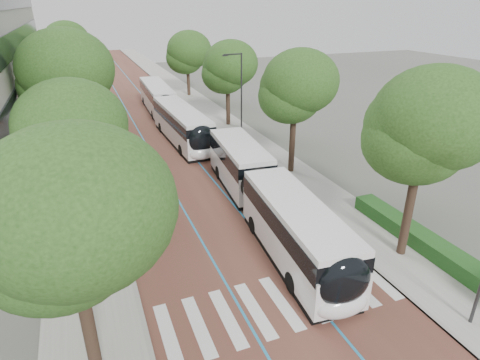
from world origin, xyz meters
name	(u,v)px	position (x,y,z in m)	size (l,w,h in m)	color
ground	(288,319)	(0.00, 0.00, 0.00)	(160.00, 160.00, 0.00)	#51544C
road	(138,107)	(0.00, 40.00, 0.01)	(11.00, 140.00, 0.02)	brown
sidewalk_left	(75,112)	(-7.50, 40.00, 0.06)	(4.00, 140.00, 0.12)	gray
sidewalk_right	(196,101)	(7.50, 40.00, 0.06)	(4.00, 140.00, 0.12)	gray
kerb_left	(92,110)	(-5.60, 40.00, 0.06)	(0.20, 140.00, 0.14)	gray
kerb_right	(182,103)	(5.60, 40.00, 0.06)	(0.20, 140.00, 0.14)	gray
zebra_crossing	(281,302)	(0.20, 1.00, 0.03)	(10.55, 3.60, 0.01)	silver
lane_line_left	(125,108)	(-1.60, 40.00, 0.02)	(0.12, 126.00, 0.01)	teal
lane_line_right	(151,106)	(1.60, 40.00, 0.02)	(0.12, 126.00, 0.01)	teal
hedge	(454,261)	(9.10, 0.00, 0.52)	(1.20, 14.00, 0.80)	#184317
streetlight_far	(240,91)	(6.62, 22.00, 4.82)	(1.82, 0.20, 8.00)	#2F2F31
lamp_post_left	(105,179)	(-6.10, 8.00, 4.12)	(0.14, 0.14, 8.00)	#2F2F31
trees_left	(65,71)	(-7.50, 27.47, 6.62)	(6.37, 61.07, 10.10)	black
trees_right	(246,74)	(7.70, 23.20, 6.09)	(5.97, 47.79, 9.09)	black
lead_bus	(268,199)	(2.63, 7.49, 1.63)	(4.01, 18.54, 3.20)	black
bus_queued_0	(183,126)	(1.76, 23.87, 1.62)	(2.93, 12.47, 3.20)	silver
bus_queued_1	(158,98)	(1.93, 36.49, 1.62)	(2.91, 12.47, 3.20)	silver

